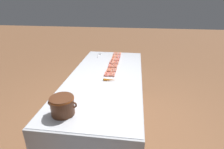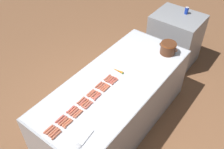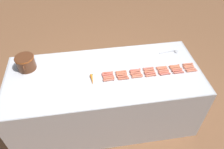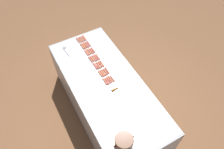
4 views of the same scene
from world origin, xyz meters
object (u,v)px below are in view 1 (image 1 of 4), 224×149
at_px(serving_spoon, 99,54).
at_px(bean_pot, 62,105).
at_px(hot_dog_21, 116,53).
at_px(hot_dog_18, 113,66).
at_px(carrot, 110,80).
at_px(hot_dog_32, 109,65).
at_px(hot_dog_22, 115,56).
at_px(hot_dog_29, 113,56).
at_px(hot_dog_0, 120,54).
at_px(hot_dog_19, 111,70).
at_px(hot_dog_14, 117,54).
at_px(hot_dog_20, 110,74).
at_px(hot_dog_24, 112,62).
at_px(hot_dog_13, 112,74).
at_px(hot_dog_2, 119,59).
at_px(hot_dog_33, 107,70).
at_px(hot_dog_17, 114,62).
at_px(hot_dog_27, 107,74).
at_px(hot_dog_11, 115,66).
at_px(hot_dog_1, 120,56).
at_px(hot_dog_25, 111,66).
at_px(hot_dog_9, 117,59).
at_px(hot_dog_4, 117,66).
at_px(hot_dog_15, 116,56).
at_px(hot_dog_5, 116,70).
at_px(hot_dog_8, 118,56).
at_px(hot_dog_16, 115,59).
at_px(hot_dog_12, 113,70).
at_px(hot_dog_10, 116,62).
at_px(hot_dog_30, 112,59).
at_px(hot_dog_6, 114,74).
at_px(hot_dog_28, 114,53).
at_px(hot_dog_23, 113,59).
at_px(hot_dog_34, 105,74).
at_px(hot_dog_26, 109,70).
at_px(hot_dog_31, 110,62).
at_px(hot_dog_7, 119,54).
at_px(hot_dog_3, 118,62).

bearing_deg(serving_spoon, bean_pot, 90.88).
bearing_deg(hot_dog_21, hot_dog_18, 92.36).
bearing_deg(carrot, hot_dog_32, -80.63).
height_order(hot_dog_22, hot_dog_29, same).
distance_m(hot_dog_0, hot_dog_19, 0.88).
height_order(hot_dog_14, hot_dog_20, same).
bearing_deg(hot_dog_24, hot_dog_13, 97.12).
bearing_deg(carrot, hot_dog_2, -92.43).
bearing_deg(hot_dog_2, hot_dog_33, 76.49).
bearing_deg(carrot, hot_dog_14, -88.69).
bearing_deg(hot_dog_17, hot_dog_27, 86.32).
height_order(hot_dog_11, hot_dog_33, same).
height_order(hot_dog_1, hot_dog_25, same).
xyz_separation_m(hot_dog_0, hot_dog_13, (0.03, 1.04, 0.00)).
bearing_deg(serving_spoon, hot_dog_24, 125.64).
bearing_deg(hot_dog_9, hot_dog_0, -94.82).
xyz_separation_m(hot_dog_4, hot_dog_15, (0.06, -0.52, 0.00)).
bearing_deg(hot_dog_22, hot_dog_18, 93.38).
height_order(hot_dog_15, hot_dog_21, same).
bearing_deg(hot_dog_25, hot_dog_29, -86.76).
distance_m(hot_dog_4, hot_dog_5, 0.17).
relative_size(hot_dog_8, serving_spoon, 0.52).
xyz_separation_m(hot_dog_9, hot_dog_11, (-0.00, 0.34, 0.00)).
bearing_deg(hot_dog_16, hot_dog_29, -68.32).
bearing_deg(hot_dog_12, hot_dog_10, -89.83).
distance_m(hot_dog_0, hot_dog_30, 0.37).
relative_size(hot_dog_6, hot_dog_17, 1.00).
distance_m(hot_dog_12, hot_dog_28, 0.88).
xyz_separation_m(hot_dog_4, hot_dog_23, (0.09, -0.34, 0.00)).
bearing_deg(hot_dog_15, hot_dog_34, 85.66).
xyz_separation_m(hot_dog_26, hot_dog_34, (0.03, 0.17, 0.00)).
height_order(hot_dog_10, hot_dog_29, same).
bearing_deg(hot_dog_31, hot_dog_2, -126.82).
bearing_deg(hot_dog_7, hot_dog_33, 83.75).
bearing_deg(hot_dog_8, hot_dog_4, 93.42).
height_order(hot_dog_12, carrot, carrot).
bearing_deg(hot_dog_6, hot_dog_28, -83.03).
bearing_deg(hot_dog_16, hot_dog_11, 95.21).
bearing_deg(hot_dog_3, hot_dog_22, -74.29).
xyz_separation_m(hot_dog_12, hot_dog_14, (0.03, -0.87, 0.00)).
relative_size(hot_dog_15, hot_dog_34, 1.00).
height_order(hot_dog_9, hot_dog_20, same).
relative_size(hot_dog_14, hot_dog_33, 1.00).
distance_m(hot_dog_9, hot_dog_26, 0.52).
xyz_separation_m(hot_dog_11, hot_dog_19, (0.04, 0.18, 0.00)).
bearing_deg(bean_pot, hot_dog_10, -102.99).
relative_size(hot_dog_2, hot_dog_21, 1.00).
bearing_deg(hot_dog_10, hot_dog_6, 93.42).
bearing_deg(bean_pot, hot_dog_6, -111.02).
distance_m(hot_dog_1, serving_spoon, 0.42).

